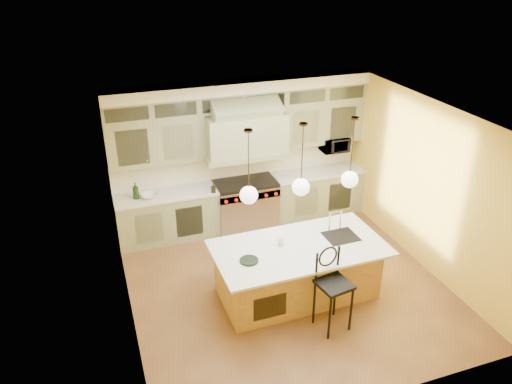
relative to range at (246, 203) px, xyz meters
name	(u,v)px	position (x,y,z in m)	size (l,w,h in m)	color
floor	(286,285)	(0.00, -2.14, -0.49)	(5.00, 5.00, 0.00)	#56331D
ceiling	(292,118)	(0.00, -2.14, 2.41)	(5.00, 5.00, 0.00)	white
wall_back	(239,152)	(0.00, 0.36, 0.96)	(5.00, 5.00, 0.00)	gold
wall_front	(375,309)	(0.00, -4.64, 0.96)	(5.00, 5.00, 0.00)	gold
wall_left	(122,237)	(-2.50, -2.14, 0.96)	(5.00, 5.00, 0.00)	gold
wall_right	(426,185)	(2.50, -2.14, 0.96)	(5.00, 5.00, 0.00)	gold
back_cabinetry	(244,158)	(0.00, 0.09, 0.94)	(5.00, 0.77, 2.90)	gray
range	(246,203)	(0.00, 0.00, 0.00)	(1.20, 0.74, 0.96)	silver
kitchen_island	(298,269)	(0.08, -2.40, -0.02)	(2.68, 1.44, 1.35)	olive
counter_stool	(333,284)	(0.24, -3.25, 0.25)	(0.52, 0.52, 1.28)	black
microwave	(334,144)	(1.95, 0.11, 0.96)	(0.54, 0.37, 0.30)	black
oil_bottle_a	(136,191)	(-2.09, 0.01, 0.61)	(0.12, 0.12, 0.31)	black
oil_bottle_b	(213,188)	(-0.70, -0.22, 0.54)	(0.08, 0.08, 0.18)	black
fruit_bowl	(150,196)	(-1.86, -0.03, 0.49)	(0.29, 0.29, 0.07)	white
cup	(281,243)	(-0.18, -2.31, 0.49)	(0.11, 0.11, 0.10)	silver
pendant_left	(249,193)	(-0.73, -2.39, 1.46)	(0.26, 0.26, 1.11)	#2D2319
pendant_center	(301,185)	(0.07, -2.39, 1.46)	(0.26, 0.26, 1.11)	#2D2319
pendant_right	(350,178)	(0.87, -2.39, 1.46)	(0.26, 0.26, 1.11)	#2D2319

